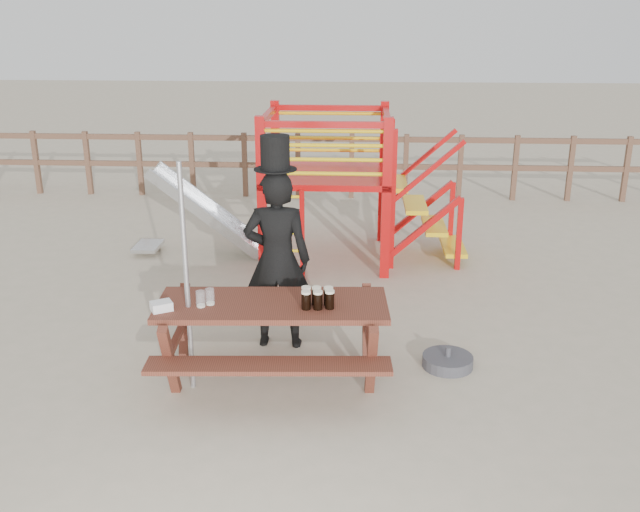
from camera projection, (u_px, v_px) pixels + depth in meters
The scene contains 10 objects.
ground at pixel (288, 377), 6.84m from camera, with size 60.00×60.00×0.00m, color #BAAA91.
back_fence at pixel (325, 159), 13.21m from camera, with size 15.09×0.09×1.20m.
playground_fort at pixel (321, 183), 9.87m from camera, with size 4.71×1.84×2.10m.
picnic_table at pixel (273, 332), 6.60m from camera, with size 2.18×1.56×0.82m.
man_with_hat at pixel (277, 255), 7.22m from camera, with size 0.68×0.45×2.21m.
metal_pole at pixel (187, 280), 6.33m from camera, with size 0.05×0.05×2.14m, color #B2B2B7.
parasol_base at pixel (448, 361), 7.03m from camera, with size 0.50×0.50×0.21m.
paper_bag at pixel (161, 306), 6.32m from camera, with size 0.18×0.14×0.08m, color white.
stout_pints at pixel (317, 298), 6.38m from camera, with size 0.30×0.19×0.17m.
empty_glasses at pixel (205, 298), 6.41m from camera, with size 0.16×0.14×0.15m.
Camera 1 is at (0.65, -6.06, 3.34)m, focal length 40.00 mm.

